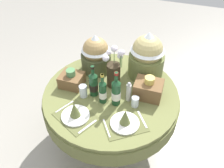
# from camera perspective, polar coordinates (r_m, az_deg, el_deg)

# --- Properties ---
(ground) EXTENTS (8.00, 8.00, 0.00)m
(ground) POSITION_cam_1_polar(r_m,az_deg,el_deg) (2.82, -0.20, -12.69)
(ground) COLOR #9E998E
(dining_table) EXTENTS (1.29, 1.29, 0.72)m
(dining_table) POSITION_cam_1_polar(r_m,az_deg,el_deg) (2.35, -0.24, -4.21)
(dining_table) COLOR olive
(dining_table) RESTS_ON ground
(place_setting_left) EXTENTS (0.42, 0.39, 0.16)m
(place_setting_left) POSITION_cam_1_polar(r_m,az_deg,el_deg) (2.05, -8.67, -6.74)
(place_setting_left) COLOR brown
(place_setting_left) RESTS_ON dining_table
(place_setting_right) EXTENTS (0.43, 0.41, 0.16)m
(place_setting_right) POSITION_cam_1_polar(r_m,az_deg,el_deg) (1.98, 3.06, -8.52)
(place_setting_right) COLOR brown
(place_setting_right) RESTS_ON dining_table
(flower_vase) EXTENTS (0.21, 0.16, 0.43)m
(flower_vase) POSITION_cam_1_polar(r_m,az_deg,el_deg) (2.24, 0.45, 3.20)
(flower_vase) COLOR #332819
(flower_vase) RESTS_ON dining_table
(wine_bottle_left) EXTENTS (0.07, 0.07, 0.31)m
(wine_bottle_left) POSITION_cam_1_polar(r_m,az_deg,el_deg) (2.10, -2.19, -1.80)
(wine_bottle_left) COLOR #194223
(wine_bottle_left) RESTS_ON dining_table
(wine_bottle_centre) EXTENTS (0.08, 0.08, 0.35)m
(wine_bottle_centre) POSITION_cam_1_polar(r_m,az_deg,el_deg) (2.08, 0.96, -1.92)
(wine_bottle_centre) COLOR #194223
(wine_bottle_centre) RESTS_ON dining_table
(wine_bottle_right) EXTENTS (0.08, 0.08, 0.32)m
(wine_bottle_right) POSITION_cam_1_polar(r_m,az_deg,el_deg) (2.17, -4.38, 0.02)
(wine_bottle_right) COLOR #194223
(wine_bottle_right) RESTS_ON dining_table
(tumbler_near_right) EXTENTS (0.07, 0.07, 0.10)m
(tumbler_near_right) POSITION_cam_1_polar(r_m,az_deg,el_deg) (2.12, 5.44, -4.18)
(tumbler_near_right) COLOR silver
(tumbler_near_right) RESTS_ON dining_table
(tumbler_mid) EXTENTS (0.07, 0.07, 0.12)m
(tumbler_mid) POSITION_cam_1_polar(r_m,az_deg,el_deg) (2.21, -6.78, -1.68)
(tumbler_mid) COLOR silver
(tumbler_mid) RESTS_ON dining_table
(pepper_mill) EXTENTS (0.04, 0.04, 0.21)m
(pepper_mill) POSITION_cam_1_polar(r_m,az_deg,el_deg) (2.14, 3.94, -1.88)
(pepper_mill) COLOR #B7B2AD
(pepper_mill) RESTS_ON dining_table
(gift_tub_back_left) EXTENTS (0.30, 0.30, 0.40)m
(gift_tub_back_left) POSITION_cam_1_polar(r_m,az_deg,el_deg) (2.42, -3.84, 7.49)
(gift_tub_back_left) COLOR #474C2D
(gift_tub_back_left) RESTS_ON dining_table
(gift_tub_back_right) EXTENTS (0.35, 0.35, 0.48)m
(gift_tub_back_right) POSITION_cam_1_polar(r_m,az_deg,el_deg) (2.35, 8.26, 7.15)
(gift_tub_back_right) COLOR olive
(gift_tub_back_right) RESTS_ON dining_table
(woven_basket_side_left) EXTENTS (0.21, 0.19, 0.18)m
(woven_basket_side_left) POSITION_cam_1_polar(r_m,az_deg,el_deg) (2.33, -9.46, 1.07)
(woven_basket_side_left) COLOR brown
(woven_basket_side_left) RESTS_ON dining_table
(woven_basket_side_right) EXTENTS (0.25, 0.20, 0.22)m
(woven_basket_side_right) POSITION_cam_1_polar(r_m,az_deg,el_deg) (2.21, 8.56, -1.10)
(woven_basket_side_right) COLOR brown
(woven_basket_side_right) RESTS_ON dining_table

